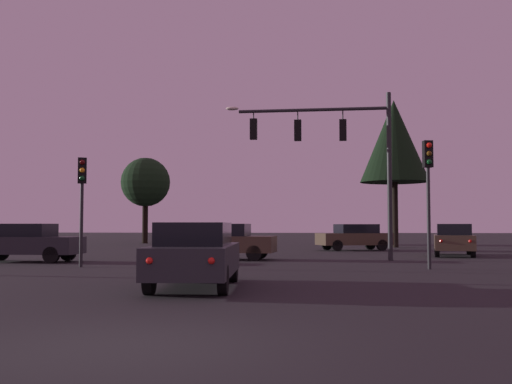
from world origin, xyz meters
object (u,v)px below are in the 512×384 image
object	(u,v)px
traffic_light_corner_right	(82,189)
car_crossing_left	(224,241)
traffic_signal_mast_arm	(335,144)
tree_left_far	(146,183)
car_parked_lot	(454,239)
car_nearside_lane	(196,254)
car_far_lane	(355,237)
traffic_light_corner_left	(428,178)
tree_behind_sign	(394,141)
car_crossing_right	(25,242)

from	to	relation	value
traffic_light_corner_right	car_crossing_left	world-z (taller)	traffic_light_corner_right
traffic_signal_mast_arm	tree_left_far	size ratio (longest dim) A/B	1.02
traffic_light_corner_right	tree_left_far	size ratio (longest dim) A/B	0.55
car_parked_lot	car_nearside_lane	bearing A→B (deg)	-121.11
car_parked_lot	car_crossing_left	bearing A→B (deg)	-158.79
car_far_lane	tree_left_far	world-z (taller)	tree_left_far
traffic_light_corner_right	car_crossing_left	distance (m)	6.88
traffic_light_corner_left	tree_behind_sign	xyz separation A→B (m)	(1.50, 19.76, 3.97)
traffic_signal_mast_arm	car_crossing_right	distance (m)	13.32
car_far_lane	tree_left_far	xyz separation A→B (m)	(-15.92, 11.99, 4.12)
car_far_lane	car_parked_lot	distance (m)	7.31
traffic_light_corner_left	car_crossing_right	xyz separation A→B (m)	(-15.33, 2.57, -2.25)
traffic_light_corner_left	car_nearside_lane	size ratio (longest dim) A/B	0.93
car_crossing_left	car_crossing_right	world-z (taller)	same
traffic_light_corner_left	tree_left_far	xyz separation A→B (m)	(-17.39, 26.84, 1.87)
car_crossing_left	tree_behind_sign	bearing A→B (deg)	58.50
traffic_light_corner_right	traffic_signal_mast_arm	bearing A→B (deg)	30.01
car_crossing_right	car_parked_lot	size ratio (longest dim) A/B	0.96
car_nearside_lane	car_far_lane	xyz separation A→B (m)	(5.09, 21.43, -0.00)
car_nearside_lane	tree_left_far	xyz separation A→B (m)	(-10.83, 33.42, 4.11)
car_nearside_lane	car_crossing_left	bearing A→B (deg)	95.34
car_crossing_left	car_parked_lot	world-z (taller)	same
traffic_light_corner_right	car_far_lane	world-z (taller)	traffic_light_corner_right
car_crossing_left	tree_behind_sign	xyz separation A→B (m)	(9.14, 14.91, 6.22)
car_far_lane	car_nearside_lane	bearing A→B (deg)	-103.36
car_nearside_lane	tree_left_far	bearing A→B (deg)	107.95
tree_left_far	car_crossing_right	bearing A→B (deg)	-85.15
car_crossing_right	car_far_lane	xyz separation A→B (m)	(13.86, 12.28, -0.00)
car_crossing_left	car_crossing_right	xyz separation A→B (m)	(-7.70, -2.29, -0.00)
traffic_light_corner_right	car_nearside_lane	distance (m)	8.56
traffic_signal_mast_arm	car_parked_lot	size ratio (longest dim) A/B	1.52
traffic_light_corner_right	car_nearside_lane	bearing A→B (deg)	-50.23
traffic_light_corner_left	car_crossing_right	bearing A→B (deg)	170.48
car_far_lane	tree_behind_sign	world-z (taller)	tree_behind_sign
traffic_light_corner_right	car_nearside_lane	size ratio (longest dim) A/B	0.83
traffic_signal_mast_arm	tree_behind_sign	size ratio (longest dim) A/B	0.72
traffic_light_corner_right	car_crossing_right	bearing A→B (deg)	141.32
tree_behind_sign	car_far_lane	bearing A→B (deg)	-121.19
traffic_signal_mast_arm	tree_left_far	xyz separation A→B (m)	(-14.50, 21.82, 0.01)
car_far_lane	tree_behind_sign	bearing A→B (deg)	58.81
traffic_signal_mast_arm	car_parked_lot	xyz separation A→B (m)	(5.68, 3.88, -4.10)
car_nearside_lane	car_crossing_left	xyz separation A→B (m)	(-1.07, 11.44, -0.00)
car_crossing_left	tree_left_far	bearing A→B (deg)	113.94
car_crossing_left	traffic_signal_mast_arm	bearing A→B (deg)	1.98
traffic_signal_mast_arm	car_crossing_right	bearing A→B (deg)	-168.86
traffic_signal_mast_arm	traffic_light_corner_left	world-z (taller)	traffic_signal_mast_arm
traffic_signal_mast_arm	traffic_light_corner_left	bearing A→B (deg)	-60.05
traffic_light_corner_right	tree_left_far	world-z (taller)	tree_left_far
traffic_light_corner_left	tree_behind_sign	size ratio (longest dim) A/B	0.44
car_nearside_lane	traffic_signal_mast_arm	bearing A→B (deg)	72.46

